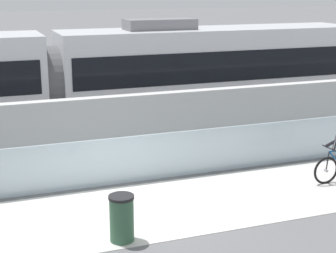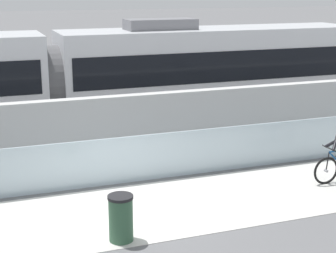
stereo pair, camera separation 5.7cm
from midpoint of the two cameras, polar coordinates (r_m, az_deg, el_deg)
name	(u,v)px [view 1 (the left image)]	position (r m, az deg, el deg)	size (l,w,h in m)	color
ground_plane	(129,213)	(12.15, -4.29, -9.15)	(200.00, 200.00, 0.00)	slate
bike_path_deck	(129,213)	(12.14, -4.29, -9.12)	(32.00, 3.20, 0.01)	silver
glass_parapet	(108,162)	(13.60, -6.50, -3.78)	(32.00, 0.05, 1.22)	silver
concrete_barrier_wall	(92,131)	(15.18, -8.17, -0.49)	(32.00, 0.36, 1.91)	silver
tram_rail_near	(77,140)	(17.78, -9.76, -1.46)	(32.00, 0.08, 0.01)	#595654
tram_rail_far	(69,130)	(19.15, -10.56, -0.33)	(32.00, 0.08, 0.01)	#595654
tram	(51,81)	(17.96, -12.46, 4.75)	(22.56, 2.54, 3.81)	silver
trash_bin	(122,218)	(10.73, -5.11, -9.71)	(0.51, 0.51, 0.96)	#33593F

